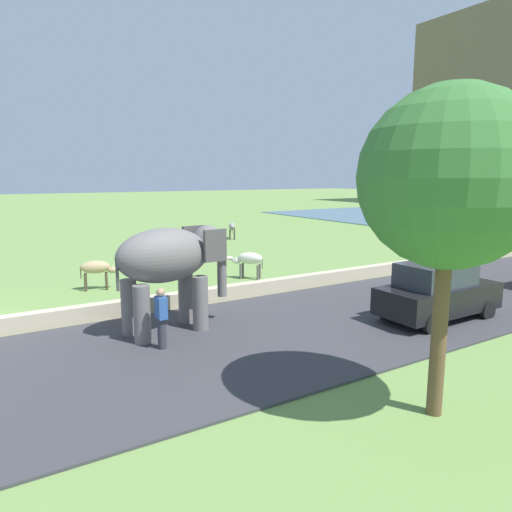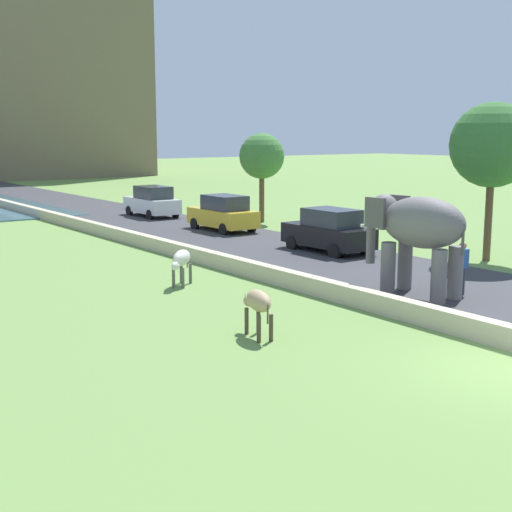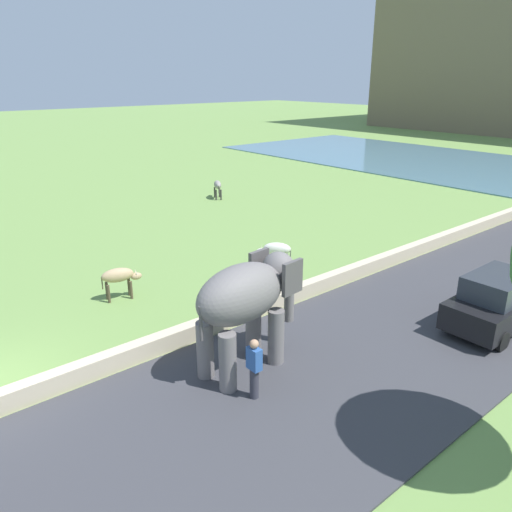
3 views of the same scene
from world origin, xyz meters
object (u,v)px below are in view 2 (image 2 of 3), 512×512
Objects in this scene: car_black at (329,231)px; cow_tan at (258,303)px; car_yellow at (223,213)px; cow_white at (181,260)px; person_beside_elephant at (462,267)px; car_white at (152,202)px; elephant at (416,229)px.

cow_tan is at bearing -139.84° from car_black.
car_yellow is 2.81× the size of cow_tan.
cow_white is at bearing -166.38° from car_black.
car_yellow is 1.00× the size of car_black.
cow_tan is at bearing 179.14° from person_beside_elephant.
car_black and car_white have the same top height.
person_beside_elephant is 23.19m from car_white.
car_black reaches higher than person_beside_elephant.
cow_tan is (-9.41, -15.65, -0.06)m from car_yellow.
car_yellow is at bearing 82.85° from person_beside_elephant.
elephant reaches higher than person_beside_elephant.
elephant reaches higher than car_white.
cow_tan is at bearing -121.03° from car_yellow.
car_yellow is at bearing -89.99° from car_white.
person_beside_elephant is 8.58m from cow_white.
person_beside_elephant is 0.41× the size of car_black.
elephant is at bearing -113.53° from car_black.
elephant is at bearing 5.99° from cow_tan.
car_black is (3.17, 7.29, -1.14)m from elephant.
person_beside_elephant is at bearing -0.86° from cow_tan.
car_yellow is 7.71m from car_black.
car_black is 12.32m from cow_tan.
cow_tan is (-9.41, -23.00, -0.06)m from car_white.
person_beside_elephant reaches higher than cow_white.
cow_white is (-7.99, -16.99, -0.06)m from car_white.
car_white is 3.18× the size of cow_white.
elephant reaches higher than car_black.
cow_tan is at bearing -103.30° from cow_white.
car_black is 15.05m from car_white.
person_beside_elephant is 1.14× the size of cow_tan.
cow_tan and cow_white have the same top height.
car_yellow is at bearing 78.05° from elephant.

